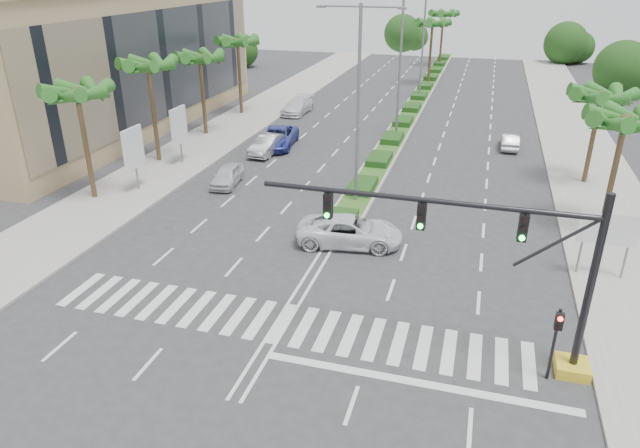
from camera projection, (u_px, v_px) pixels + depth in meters
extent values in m
plane|color=#333335|center=(282.00, 323.00, 24.27)|extent=(160.00, 160.00, 0.00)
cube|color=gray|center=(599.00, 193.00, 37.86)|extent=(6.00, 120.00, 0.15)
cube|color=gray|center=(187.00, 155.00, 45.57)|extent=(6.00, 120.00, 0.15)
cube|color=gray|center=(418.00, 101.00, 63.54)|extent=(2.20, 75.00, 0.20)
cube|color=#2D501B|center=(418.00, 99.00, 63.49)|extent=(1.80, 75.00, 0.04)
cube|color=tan|center=(105.00, 61.00, 51.09)|extent=(12.00, 36.00, 12.00)
cube|color=gold|center=(572.00, 367.00, 21.26)|extent=(1.20, 1.20, 0.45)
cylinder|color=black|center=(590.00, 287.00, 19.81)|extent=(0.28, 0.28, 7.00)
cylinder|color=black|center=(423.00, 200.00, 20.26)|extent=(12.00, 0.20, 0.20)
cylinder|color=black|center=(555.00, 244.00, 19.55)|extent=(2.53, 0.12, 2.15)
cube|color=black|center=(523.00, 228.00, 19.64)|extent=(0.32, 0.24, 1.00)
cylinder|color=#19E533|center=(522.00, 238.00, 19.65)|extent=(0.20, 0.06, 0.20)
cube|color=black|center=(421.00, 217.00, 20.53)|extent=(0.32, 0.24, 1.00)
cylinder|color=#19E533|center=(420.00, 226.00, 20.54)|extent=(0.20, 0.06, 0.20)
cube|color=black|center=(328.00, 206.00, 21.42)|extent=(0.32, 0.24, 1.00)
cylinder|color=#19E533|center=(327.00, 215.00, 21.43)|extent=(0.20, 0.06, 0.20)
cylinder|color=black|center=(553.00, 345.00, 20.43)|extent=(0.12, 0.12, 3.00)
cube|color=black|center=(559.00, 321.00, 19.84)|extent=(0.28, 0.22, 0.65)
cylinder|color=red|center=(560.00, 319.00, 19.66)|extent=(0.18, 0.05, 0.18)
cylinder|color=slate|center=(581.00, 249.00, 27.51)|extent=(0.10, 0.10, 2.80)
cylinder|color=slate|center=(626.00, 255.00, 27.00)|extent=(0.10, 0.10, 2.80)
cube|color=#0C6638|center=(608.00, 229.00, 26.75)|extent=(2.60, 0.08, 1.50)
cube|color=white|center=(609.00, 230.00, 26.71)|extent=(2.70, 0.02, 1.60)
cylinder|color=slate|center=(137.00, 171.00, 37.85)|extent=(0.12, 0.12, 2.80)
cube|color=white|center=(133.00, 148.00, 37.19)|extent=(0.18, 2.10, 2.70)
cube|color=#D8594C|center=(133.00, 148.00, 37.19)|extent=(0.12, 2.00, 2.60)
cylinder|color=slate|center=(181.00, 146.00, 43.09)|extent=(0.12, 0.12, 2.80)
cube|color=white|center=(179.00, 125.00, 42.43)|extent=(0.18, 2.10, 2.70)
cube|color=#D8594C|center=(179.00, 125.00, 42.43)|extent=(0.12, 2.00, 2.60)
cylinder|color=brown|center=(86.00, 147.00, 35.74)|extent=(0.32, 0.32, 7.00)
sphere|color=brown|center=(77.00, 92.00, 34.33)|extent=(0.70, 0.70, 0.70)
cone|color=#1F601E|center=(93.00, 95.00, 34.09)|extent=(0.90, 3.62, 1.50)
cone|color=#1F601E|center=(96.00, 92.00, 34.95)|extent=(3.39, 2.96, 1.50)
cone|color=#1F601E|center=(85.00, 90.00, 35.37)|extent=(3.73, 1.68, 1.50)
cone|color=#1F601E|center=(68.00, 92.00, 35.04)|extent=(2.38, 3.65, 1.50)
cone|color=#1F601E|center=(58.00, 95.00, 34.20)|extent=(2.38, 3.65, 1.50)
cone|color=#1F601E|center=(61.00, 98.00, 33.49)|extent=(3.73, 1.68, 1.50)
cone|color=#1F601E|center=(77.00, 98.00, 33.44)|extent=(3.39, 2.96, 1.50)
cylinder|color=brown|center=(154.00, 114.00, 42.64)|extent=(0.32, 0.32, 7.40)
sphere|color=brown|center=(148.00, 65.00, 41.15)|extent=(0.70, 0.70, 0.70)
cone|color=#1F601E|center=(161.00, 67.00, 40.91)|extent=(0.90, 3.62, 1.50)
cone|color=#1F601E|center=(163.00, 65.00, 41.77)|extent=(3.39, 2.96, 1.50)
cone|color=#1F601E|center=(153.00, 64.00, 42.19)|extent=(3.73, 1.68, 1.50)
cone|color=#1F601E|center=(140.00, 65.00, 41.86)|extent=(2.38, 3.65, 1.50)
cone|color=#1F601E|center=(132.00, 67.00, 41.03)|extent=(2.38, 3.65, 1.50)
cone|color=#1F601E|center=(137.00, 69.00, 40.32)|extent=(3.73, 1.68, 1.50)
cone|color=#1F601E|center=(150.00, 69.00, 40.27)|extent=(3.39, 2.96, 1.50)
cylinder|color=brown|center=(203.00, 97.00, 49.76)|extent=(0.32, 0.32, 6.80)
sphere|color=brown|center=(200.00, 58.00, 48.39)|extent=(0.70, 0.70, 0.70)
cone|color=#1F601E|center=(212.00, 60.00, 48.15)|extent=(0.90, 3.62, 1.50)
cone|color=#1F601E|center=(212.00, 58.00, 49.01)|extent=(3.39, 2.96, 1.50)
cone|color=#1F601E|center=(203.00, 57.00, 49.43)|extent=(3.73, 1.68, 1.50)
cone|color=#1F601E|center=(192.00, 58.00, 49.10)|extent=(2.38, 3.65, 1.50)
cone|color=#1F601E|center=(187.00, 59.00, 48.26)|extent=(2.38, 3.65, 1.50)
cone|color=#1F601E|center=(191.00, 61.00, 47.56)|extent=(3.73, 1.68, 1.50)
cone|color=#1F601E|center=(203.00, 61.00, 47.51)|extent=(3.39, 2.96, 1.50)
cylinder|color=brown|center=(240.00, 78.00, 56.67)|extent=(0.32, 0.32, 7.20)
sphere|color=brown|center=(238.00, 42.00, 55.21)|extent=(0.70, 0.70, 0.70)
cone|color=#1F601E|center=(248.00, 43.00, 54.98)|extent=(0.90, 3.62, 1.50)
cone|color=#1F601E|center=(248.00, 42.00, 55.83)|extent=(3.39, 2.96, 1.50)
cone|color=#1F601E|center=(240.00, 41.00, 56.25)|extent=(3.73, 1.68, 1.50)
cone|color=#1F601E|center=(230.00, 42.00, 55.92)|extent=(2.38, 3.65, 1.50)
cone|color=#1F601E|center=(226.00, 43.00, 55.09)|extent=(2.38, 3.65, 1.50)
cone|color=#1F601E|center=(231.00, 44.00, 54.38)|extent=(3.73, 1.68, 1.50)
cone|color=#1F601E|center=(241.00, 44.00, 54.33)|extent=(3.39, 2.96, 1.50)
cylinder|color=brown|center=(613.00, 177.00, 31.47)|extent=(0.32, 0.32, 6.50)
sphere|color=brown|center=(626.00, 120.00, 30.17)|extent=(0.70, 0.70, 0.70)
cone|color=#1F601E|center=(636.00, 119.00, 30.78)|extent=(3.39, 2.96, 1.50)
cone|color=#1F601E|center=(616.00, 117.00, 31.21)|extent=(3.73, 1.68, 1.50)
cone|color=#1F601E|center=(603.00, 119.00, 30.88)|extent=(2.38, 3.65, 1.50)
cone|color=#1F601E|center=(606.00, 123.00, 30.04)|extent=(2.38, 3.65, 1.50)
cone|color=#1F601E|center=(624.00, 127.00, 29.33)|extent=(3.73, 1.68, 1.50)
cylinder|color=brown|center=(592.00, 140.00, 38.52)|extent=(0.32, 0.32, 6.20)
sphere|color=brown|center=(601.00, 96.00, 37.28)|extent=(0.70, 0.70, 0.70)
cone|color=#1F601E|center=(619.00, 98.00, 37.04)|extent=(0.90, 3.62, 1.50)
cone|color=#1F601E|center=(610.00, 95.00, 37.90)|extent=(3.39, 2.96, 1.50)
cone|color=#1F601E|center=(595.00, 94.00, 38.32)|extent=(3.73, 1.68, 1.50)
cone|color=#1F601E|center=(584.00, 95.00, 37.99)|extent=(2.38, 3.65, 1.50)
cone|color=#1F601E|center=(586.00, 98.00, 37.16)|extent=(2.38, 3.65, 1.50)
cone|color=#1F601E|center=(599.00, 100.00, 36.45)|extent=(3.73, 1.68, 1.50)
cone|color=#1F601E|center=(615.00, 101.00, 36.40)|extent=(3.39, 2.96, 1.50)
cylinder|color=brown|center=(430.00, 54.00, 70.77)|extent=(0.32, 0.32, 7.50)
sphere|color=brown|center=(433.00, 23.00, 69.25)|extent=(0.70, 0.70, 0.70)
cone|color=#1F601E|center=(442.00, 25.00, 69.01)|extent=(0.90, 3.62, 1.50)
cone|color=#1F601E|center=(439.00, 24.00, 69.87)|extent=(3.39, 2.96, 1.50)
cone|color=#1F601E|center=(431.00, 23.00, 70.29)|extent=(3.73, 1.68, 1.50)
cone|color=#1F601E|center=(425.00, 24.00, 69.96)|extent=(2.38, 3.65, 1.50)
cone|color=#1F601E|center=(424.00, 24.00, 69.13)|extent=(2.38, 3.65, 1.50)
cone|color=#1F601E|center=(430.00, 25.00, 68.42)|extent=(3.73, 1.68, 1.50)
cone|color=#1F601E|center=(438.00, 25.00, 68.37)|extent=(3.39, 2.96, 1.50)
cylinder|color=brown|center=(441.00, 40.00, 83.87)|extent=(0.32, 0.32, 7.50)
sphere|color=brown|center=(444.00, 14.00, 82.36)|extent=(0.70, 0.70, 0.70)
cone|color=#1F601E|center=(451.00, 15.00, 82.12)|extent=(0.90, 3.62, 1.50)
cone|color=#1F601E|center=(449.00, 14.00, 82.98)|extent=(3.39, 2.96, 1.50)
cone|color=#1F601E|center=(442.00, 14.00, 83.40)|extent=(3.73, 1.68, 1.50)
cone|color=#1F601E|center=(437.00, 14.00, 83.07)|extent=(2.38, 3.65, 1.50)
cone|color=#1F601E|center=(436.00, 15.00, 82.23)|extent=(2.38, 3.65, 1.50)
cone|color=#1F601E|center=(441.00, 15.00, 81.52)|extent=(3.73, 1.68, 1.50)
cone|color=#1F601E|center=(448.00, 15.00, 81.47)|extent=(3.39, 2.96, 1.50)
cylinder|color=slate|center=(358.00, 110.00, 34.01)|extent=(0.20, 0.20, 12.00)
cylinder|color=slate|center=(340.00, 6.00, 31.91)|extent=(2.40, 0.10, 0.10)
cylinder|color=slate|center=(382.00, 7.00, 31.30)|extent=(2.40, 0.10, 0.10)
cube|color=slate|center=(321.00, 7.00, 32.21)|extent=(0.50, 0.25, 0.12)
cube|color=slate|center=(402.00, 8.00, 31.04)|extent=(0.50, 0.25, 0.12)
cylinder|color=slate|center=(400.00, 68.00, 47.99)|extent=(0.20, 0.20, 12.00)
cylinder|color=slate|center=(423.00, 44.00, 61.97)|extent=(0.20, 0.20, 12.00)
imported|color=silver|center=(227.00, 175.00, 39.27)|extent=(2.06, 4.11, 1.34)
imported|color=#A1A2A6|center=(267.00, 145.00, 45.71)|extent=(1.87, 4.66, 1.51)
imported|color=#303A92|center=(278.00, 137.00, 47.47)|extent=(3.34, 6.06, 1.61)
imported|color=white|center=(297.00, 106.00, 58.15)|extent=(2.35, 5.37, 1.53)
imported|color=white|center=(350.00, 231.00, 30.82)|extent=(6.04, 3.48, 1.58)
imported|color=#ABAAAF|center=(510.00, 141.00, 47.04)|extent=(1.40, 3.89, 1.28)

